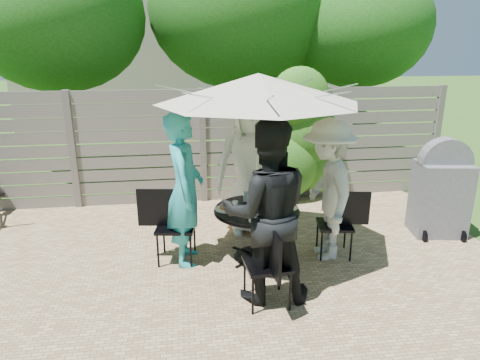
{
  "coord_description": "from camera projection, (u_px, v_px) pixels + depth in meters",
  "views": [
    {
      "loc": [
        -0.33,
        -3.68,
        2.49
      ],
      "look_at": [
        0.34,
        1.12,
        0.95
      ],
      "focal_mm": 32.0,
      "sensor_mm": 36.0,
      "label": 1
    }
  ],
  "objects": [
    {
      "name": "backyard_envelope",
      "position": [
        191.0,
        40.0,
        13.21
      ],
      "size": [
        60.0,
        60.0,
        5.0
      ],
      "color": "#2C571B",
      "rests_on": "ground"
    },
    {
      "name": "patio_table",
      "position": [
        256.0,
        224.0,
        5.08
      ],
      "size": [
        1.05,
        1.05,
        0.65
      ],
      "rotation": [
        0.0,
        0.0,
        -0.07
      ],
      "color": "black",
      "rests_on": "ground"
    },
    {
      "name": "umbrella",
      "position": [
        258.0,
        88.0,
        4.6
      ],
      "size": [
        2.41,
        2.41,
        2.2
      ],
      "rotation": [
        0.0,
        0.0,
        -0.07
      ],
      "color": "silver",
      "rests_on": "ground"
    },
    {
      "name": "chair_back",
      "position": [
        249.0,
        210.0,
        6.05
      ],
      "size": [
        0.43,
        0.62,
        0.85
      ],
      "rotation": [
        0.0,
        0.0,
        4.76
      ],
      "color": "black",
      "rests_on": "ground"
    },
    {
      "name": "person_back",
      "position": [
        250.0,
        166.0,
        5.72
      ],
      "size": [
        0.95,
        0.66,
        1.87
      ],
      "primitive_type": "imported",
      "rotation": [
        0.0,
        0.0,
        6.22
      ],
      "color": "white",
      "rests_on": "ground"
    },
    {
      "name": "chair_left",
      "position": [
        175.0,
        240.0,
        5.06
      ],
      "size": [
        0.68,
        0.5,
        0.91
      ],
      "rotation": [
        0.0,
        0.0,
        6.13
      ],
      "color": "black",
      "rests_on": "ground"
    },
    {
      "name": "person_left",
      "position": [
        185.0,
        190.0,
        4.88
      ],
      "size": [
        0.47,
        0.68,
        1.8
      ],
      "primitive_type": "imported",
      "rotation": [
        0.0,
        0.0,
        7.79
      ],
      "color": "teal",
      "rests_on": "ground"
    },
    {
      "name": "chair_front",
      "position": [
        267.0,
        280.0,
        4.21
      ],
      "size": [
        0.45,
        0.65,
        0.89
      ],
      "rotation": [
        0.0,
        0.0,
        1.63
      ],
      "color": "black",
      "rests_on": "ground"
    },
    {
      "name": "person_front",
      "position": [
        266.0,
        213.0,
        4.14
      ],
      "size": [
        0.95,
        0.76,
        1.86
      ],
      "primitive_type": "imported",
      "rotation": [
        0.0,
        0.0,
        3.08
      ],
      "color": "black",
      "rests_on": "ground"
    },
    {
      "name": "chair_right",
      "position": [
        335.0,
        237.0,
        5.2
      ],
      "size": [
        0.63,
        0.46,
        0.83
      ],
      "rotation": [
        0.0,
        0.0,
        2.97
      ],
      "color": "black",
      "rests_on": "ground"
    },
    {
      "name": "person_right",
      "position": [
        327.0,
        191.0,
        5.01
      ],
      "size": [
        0.7,
        1.14,
        1.7
      ],
      "primitive_type": "imported",
      "rotation": [
        0.0,
        0.0,
        4.65
      ],
      "color": "silver",
      "rests_on": "ground"
    },
    {
      "name": "plate_back",
      "position": [
        254.0,
        196.0,
        5.35
      ],
      "size": [
        0.26,
        0.26,
        0.06
      ],
      "color": "white",
      "rests_on": "patio_table"
    },
    {
      "name": "plate_left",
      "position": [
        226.0,
        207.0,
        4.98
      ],
      "size": [
        0.26,
        0.26,
        0.06
      ],
      "color": "white",
      "rests_on": "patio_table"
    },
    {
      "name": "plate_front",
      "position": [
        260.0,
        218.0,
        4.67
      ],
      "size": [
        0.26,
        0.26,
        0.06
      ],
      "color": "white",
      "rests_on": "patio_table"
    },
    {
      "name": "plate_right",
      "position": [
        287.0,
        206.0,
        5.03
      ],
      "size": [
        0.26,
        0.26,
        0.06
      ],
      "color": "white",
      "rests_on": "patio_table"
    },
    {
      "name": "plate_extra",
      "position": [
        276.0,
        216.0,
        4.74
      ],
      "size": [
        0.24,
        0.24,
        0.06
      ],
      "color": "white",
      "rests_on": "patio_table"
    },
    {
      "name": "glass_back",
      "position": [
        246.0,
        196.0,
        5.23
      ],
      "size": [
        0.07,
        0.07,
        0.14
      ],
      "primitive_type": "cylinder",
      "color": "silver",
      "rests_on": "patio_table"
    },
    {
      "name": "glass_left",
      "position": [
        235.0,
        207.0,
        4.88
      ],
      "size": [
        0.07,
        0.07,
        0.14
      ],
      "primitive_type": "cylinder",
      "color": "silver",
      "rests_on": "patio_table"
    },
    {
      "name": "glass_right",
      "position": [
        277.0,
        199.0,
        5.11
      ],
      "size": [
        0.07,
        0.07,
        0.14
      ],
      "primitive_type": "cylinder",
      "color": "silver",
      "rests_on": "patio_table"
    },
    {
      "name": "syrup_jug",
      "position": [
        251.0,
        201.0,
        5.03
      ],
      "size": [
        0.09,
        0.09,
        0.16
      ],
      "primitive_type": "cylinder",
      "color": "#59280C",
      "rests_on": "patio_table"
    },
    {
      "name": "coffee_cup",
      "position": [
        263.0,
        197.0,
        5.21
      ],
      "size": [
        0.08,
        0.08,
        0.12
      ],
      "primitive_type": "cylinder",
      "color": "#C6B293",
      "rests_on": "patio_table"
    },
    {
      "name": "bbq_grill",
      "position": [
        441.0,
        192.0,
        5.7
      ],
      "size": [
        0.73,
        0.6,
        1.34
      ],
      "rotation": [
        0.0,
        0.0,
        -0.16
      ],
      "color": "slate",
      "rests_on": "ground"
    }
  ]
}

